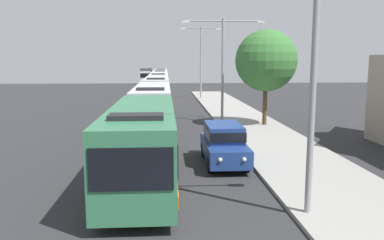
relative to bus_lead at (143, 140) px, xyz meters
name	(u,v)px	position (x,y,z in m)	size (l,w,h in m)	color
bus_lead	(143,140)	(0.00, 0.00, 0.00)	(2.58, 10.88, 3.21)	#33724C
bus_second_in_line	(153,105)	(0.00, 12.73, 0.00)	(2.58, 12.41, 3.21)	silver
bus_middle	(157,91)	(0.00, 26.56, 0.00)	(2.58, 11.95, 3.21)	silver
bus_fourth_in_line	(159,83)	(0.00, 39.89, 0.00)	(2.58, 12.33, 3.21)	silver
bus_rear	(160,79)	(0.00, 54.11, 0.00)	(2.58, 10.80, 3.21)	silver
bus_tail_end	(161,76)	(0.00, 66.87, 0.00)	(2.58, 11.31, 3.21)	silver
white_suv	(224,142)	(3.70, 2.54, -0.66)	(1.86, 4.85, 1.90)	navy
box_truck_oncoming	(146,75)	(-3.30, 71.34, 0.01)	(2.35, 7.14, 3.15)	white
streetlamp_near	(314,57)	(5.40, -4.13, 3.33)	(5.79, 0.28, 7.91)	gray
streetlamp_mid	(223,58)	(5.40, 14.96, 3.37)	(6.36, 0.28, 7.93)	gray
streetlamp_far	(201,56)	(5.40, 34.05, 3.78)	(5.00, 0.28, 8.88)	gray
roadside_tree	(266,61)	(8.30, 12.94, 3.18)	(4.52, 4.52, 6.99)	#4C3823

